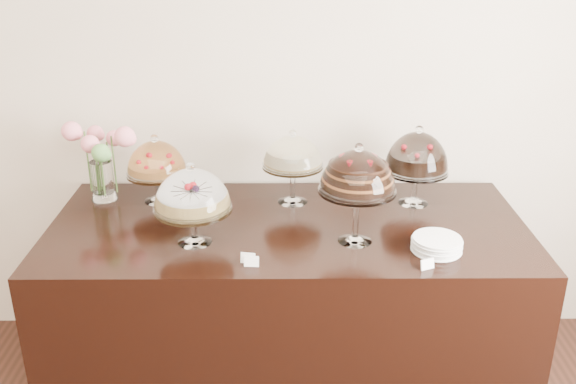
{
  "coord_description": "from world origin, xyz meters",
  "views": [
    {
      "loc": [
        0.21,
        -0.23,
        2.19
      ],
      "look_at": [
        0.22,
        2.4,
        1.08
      ],
      "focal_mm": 40.0,
      "sensor_mm": 36.0,
      "label": 1
    }
  ],
  "objects_px": {
    "cake_stand_sugar_sponge": "(192,194)",
    "flower_vase": "(101,154)",
    "display_counter": "(288,306)",
    "cake_stand_choco_layer": "(358,175)",
    "cake_stand_fruit_tart": "(156,161)",
    "cake_stand_dark_choco": "(417,156)",
    "cake_stand_cheesecake": "(293,155)",
    "plate_stack": "(437,244)"
  },
  "relations": [
    {
      "from": "cake_stand_dark_choco",
      "to": "cake_stand_fruit_tart",
      "type": "relative_size",
      "value": 1.16
    },
    {
      "from": "cake_stand_fruit_tart",
      "to": "cake_stand_choco_layer",
      "type": "bearing_deg",
      "value": -25.65
    },
    {
      "from": "cake_stand_choco_layer",
      "to": "cake_stand_fruit_tart",
      "type": "relative_size",
      "value": 1.31
    },
    {
      "from": "display_counter",
      "to": "cake_stand_dark_choco",
      "type": "xyz_separation_m",
      "value": [
        0.63,
        0.24,
        0.7
      ]
    },
    {
      "from": "cake_stand_cheesecake",
      "to": "cake_stand_fruit_tart",
      "type": "height_order",
      "value": "cake_stand_cheesecake"
    },
    {
      "from": "cake_stand_fruit_tart",
      "to": "plate_stack",
      "type": "xyz_separation_m",
      "value": [
        1.27,
        -0.55,
        -0.18
      ]
    },
    {
      "from": "cake_stand_sugar_sponge",
      "to": "flower_vase",
      "type": "relative_size",
      "value": 0.92
    },
    {
      "from": "cake_stand_cheesecake",
      "to": "cake_stand_fruit_tart",
      "type": "distance_m",
      "value": 0.67
    },
    {
      "from": "display_counter",
      "to": "cake_stand_sugar_sponge",
      "type": "xyz_separation_m",
      "value": [
        -0.41,
        -0.18,
        0.68
      ]
    },
    {
      "from": "display_counter",
      "to": "cake_stand_cheesecake",
      "type": "xyz_separation_m",
      "value": [
        0.03,
        0.25,
        0.7
      ]
    },
    {
      "from": "display_counter",
      "to": "cake_stand_sugar_sponge",
      "type": "relative_size",
      "value": 5.93
    },
    {
      "from": "cake_stand_sugar_sponge",
      "to": "flower_vase",
      "type": "height_order",
      "value": "flower_vase"
    },
    {
      "from": "cake_stand_dark_choco",
      "to": "cake_stand_sugar_sponge",
      "type": "bearing_deg",
      "value": -157.95
    },
    {
      "from": "cake_stand_fruit_tart",
      "to": "cake_stand_cheesecake",
      "type": "bearing_deg",
      "value": -1.64
    },
    {
      "from": "flower_vase",
      "to": "plate_stack",
      "type": "bearing_deg",
      "value": -20.22
    },
    {
      "from": "display_counter",
      "to": "cake_stand_choco_layer",
      "type": "height_order",
      "value": "cake_stand_choco_layer"
    },
    {
      "from": "cake_stand_fruit_tart",
      "to": "flower_vase",
      "type": "distance_m",
      "value": 0.28
    },
    {
      "from": "cake_stand_cheesecake",
      "to": "cake_stand_dark_choco",
      "type": "relative_size",
      "value": 0.94
    },
    {
      "from": "display_counter",
      "to": "cake_stand_sugar_sponge",
      "type": "bearing_deg",
      "value": -155.78
    },
    {
      "from": "display_counter",
      "to": "cake_stand_cheesecake",
      "type": "relative_size",
      "value": 5.85
    },
    {
      "from": "display_counter",
      "to": "flower_vase",
      "type": "distance_m",
      "value": 1.19
    },
    {
      "from": "cake_stand_sugar_sponge",
      "to": "flower_vase",
      "type": "xyz_separation_m",
      "value": [
        -0.51,
        0.48,
        0.01
      ]
    },
    {
      "from": "cake_stand_dark_choco",
      "to": "flower_vase",
      "type": "bearing_deg",
      "value": 177.72
    },
    {
      "from": "cake_stand_sugar_sponge",
      "to": "cake_stand_dark_choco",
      "type": "height_order",
      "value": "cake_stand_dark_choco"
    },
    {
      "from": "flower_vase",
      "to": "plate_stack",
      "type": "relative_size",
      "value": 1.93
    },
    {
      "from": "cake_stand_choco_layer",
      "to": "flower_vase",
      "type": "bearing_deg",
      "value": 158.64
    },
    {
      "from": "display_counter",
      "to": "cake_stand_choco_layer",
      "type": "relative_size",
      "value": 4.87
    },
    {
      "from": "cake_stand_cheesecake",
      "to": "cake_stand_dark_choco",
      "type": "distance_m",
      "value": 0.6
    },
    {
      "from": "cake_stand_sugar_sponge",
      "to": "flower_vase",
      "type": "bearing_deg",
      "value": 136.8
    },
    {
      "from": "cake_stand_choco_layer",
      "to": "cake_stand_cheesecake",
      "type": "distance_m",
      "value": 0.51
    },
    {
      "from": "display_counter",
      "to": "cake_stand_choco_layer",
      "type": "bearing_deg",
      "value": -31.17
    },
    {
      "from": "display_counter",
      "to": "cake_stand_cheesecake",
      "type": "bearing_deg",
      "value": 84.35
    },
    {
      "from": "cake_stand_choco_layer",
      "to": "cake_stand_cheesecake",
      "type": "xyz_separation_m",
      "value": [
        -0.27,
        0.43,
        -0.06
      ]
    },
    {
      "from": "display_counter",
      "to": "flower_vase",
      "type": "xyz_separation_m",
      "value": [
        -0.92,
        0.3,
        0.69
      ]
    },
    {
      "from": "cake_stand_sugar_sponge",
      "to": "cake_stand_fruit_tart",
      "type": "height_order",
      "value": "cake_stand_sugar_sponge"
    },
    {
      "from": "cake_stand_choco_layer",
      "to": "cake_stand_dark_choco",
      "type": "height_order",
      "value": "cake_stand_choco_layer"
    },
    {
      "from": "cake_stand_dark_choco",
      "to": "cake_stand_cheesecake",
      "type": "bearing_deg",
      "value": 178.23
    },
    {
      "from": "cake_stand_choco_layer",
      "to": "plate_stack",
      "type": "xyz_separation_m",
      "value": [
        0.34,
        -0.1,
        -0.28
      ]
    },
    {
      "from": "cake_stand_sugar_sponge",
      "to": "cake_stand_choco_layer",
      "type": "distance_m",
      "value": 0.7
    },
    {
      "from": "cake_stand_choco_layer",
      "to": "cake_stand_cheesecake",
      "type": "relative_size",
      "value": 1.2
    },
    {
      "from": "cake_stand_choco_layer",
      "to": "flower_vase",
      "type": "xyz_separation_m",
      "value": [
        -1.21,
        0.47,
        -0.07
      ]
    },
    {
      "from": "display_counter",
      "to": "plate_stack",
      "type": "distance_m",
      "value": 0.84
    }
  ]
}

